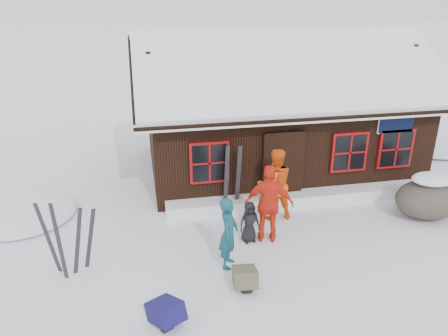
# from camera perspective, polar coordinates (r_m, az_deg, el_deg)

# --- Properties ---
(ground) EXTENTS (120.00, 120.00, 0.00)m
(ground) POSITION_cam_1_polar(r_m,az_deg,el_deg) (10.07, 6.82, -11.14)
(ground) COLOR white
(ground) RESTS_ON ground
(mountain_hut) EXTENTS (8.90, 6.09, 4.42)m
(mountain_hut) POSITION_cam_1_polar(r_m,az_deg,el_deg) (14.15, 6.85, 6.15)
(mountain_hut) COLOR black
(mountain_hut) RESTS_ON ground
(snow_drift) EXTENTS (7.60, 0.60, 0.35)m
(snow_drift) POSITION_cam_1_polar(r_m,az_deg,el_deg) (12.28, 10.38, -3.81)
(snow_drift) COLOR white
(snow_drift) RESTS_ON ground
(snow_mounds) EXTENTS (20.60, 13.20, 0.48)m
(snow_mounds) POSITION_cam_1_polar(r_m,az_deg,el_deg) (12.09, 11.65, -5.27)
(snow_mounds) COLOR white
(snow_mounds) RESTS_ON ground
(skier_teal) EXTENTS (0.58, 0.69, 1.60)m
(skier_teal) POSITION_cam_1_polar(r_m,az_deg,el_deg) (9.24, 0.59, -8.48)
(skier_teal) COLOR #114453
(skier_teal) RESTS_ON ground
(skier_orange_left) EXTENTS (0.98, 0.80, 1.90)m
(skier_orange_left) POSITION_cam_1_polar(r_m,az_deg,el_deg) (11.09, 6.65, -2.13)
(skier_orange_left) COLOR #EF5A10
(skier_orange_left) RESTS_ON ground
(skier_orange_right) EXTENTS (1.21, 0.77, 1.91)m
(skier_orange_right) POSITION_cam_1_polar(r_m,az_deg,el_deg) (10.09, 5.91, -4.72)
(skier_orange_right) COLOR red
(skier_orange_right) RESTS_ON ground
(skier_crouched) EXTENTS (0.54, 0.40, 1.01)m
(skier_crouched) POSITION_cam_1_polar(r_m,az_deg,el_deg) (10.24, 3.33, -7.05)
(skier_crouched) COLOR black
(skier_crouched) RESTS_ON ground
(boulder) EXTENTS (1.81, 1.35, 1.06)m
(boulder) POSITION_cam_1_polar(r_m,az_deg,el_deg) (12.46, 25.29, -3.51)
(boulder) COLOR #554C44
(boulder) RESTS_ON ground
(ski_pair_left) EXTENTS (0.61, 0.24, 1.48)m
(ski_pair_left) POSITION_cam_1_polar(r_m,az_deg,el_deg) (9.64, -17.83, -8.98)
(ski_pair_left) COLOR black
(ski_pair_left) RESTS_ON ground
(ski_pair_mid) EXTENTS (0.52, 0.38, 1.68)m
(ski_pair_mid) POSITION_cam_1_polar(r_m,az_deg,el_deg) (9.65, -21.37, -8.82)
(ski_pair_mid) COLOR black
(ski_pair_mid) RESTS_ON ground
(ski_pair_right) EXTENTS (0.50, 0.08, 1.90)m
(ski_pair_right) POSITION_cam_1_polar(r_m,az_deg,el_deg) (11.36, 1.08, -1.62)
(ski_pair_right) COLOR black
(ski_pair_right) RESTS_ON ground
(backpack_blue) EXTENTS (0.73, 0.79, 0.35)m
(backpack_blue) POSITION_cam_1_polar(r_m,az_deg,el_deg) (8.25, -7.59, -18.53)
(backpack_blue) COLOR #15124D
(backpack_blue) RESTS_ON ground
(backpack_olive) EXTENTS (0.52, 0.65, 0.33)m
(backpack_olive) POSITION_cam_1_polar(r_m,az_deg,el_deg) (8.98, 2.75, -14.43)
(backpack_olive) COLOR #514D39
(backpack_olive) RESTS_ON ground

